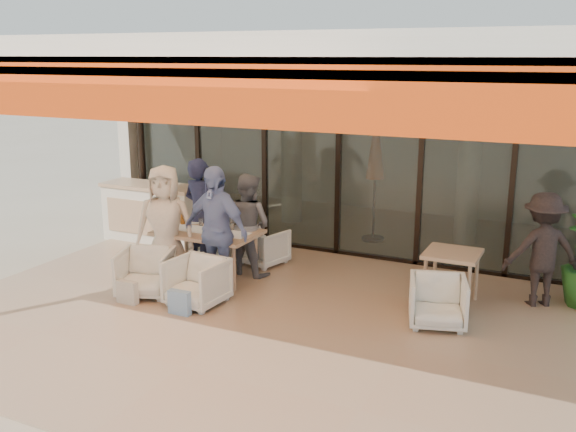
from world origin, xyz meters
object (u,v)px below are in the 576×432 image
object	(u,v)px
diner_cream	(165,226)
standing_woman	(542,250)
side_chair	(438,300)
diner_navy	(200,213)
diner_periwinkle	(216,231)
dining_table	(208,235)
chair_near_right	(197,280)
host_counter	(153,212)
chair_far_right	(264,245)
chair_far_left	(218,238)
diner_grey	(248,225)
side_table	(452,260)
chair_near_left	(145,271)

from	to	relation	value
diner_cream	standing_woman	world-z (taller)	diner_cream
side_chair	diner_navy	bearing A→B (deg)	153.61
diner_navy	diner_periwinkle	world-z (taller)	diner_periwinkle
dining_table	chair_near_right	distance (m)	1.10
side_chair	standing_woman	bearing A→B (deg)	33.42
host_counter	standing_woman	xyz separation A→B (m)	(6.49, -0.25, 0.24)
side_chair	dining_table	bearing A→B (deg)	159.65
chair_near_right	side_chair	size ratio (longest dim) A/B	1.03
chair_near_right	diner_cream	distance (m)	1.11
chair_far_right	diner_cream	distance (m)	1.72
chair_far_left	chair_far_right	distance (m)	0.84
chair_near_right	diner_grey	bearing A→B (deg)	94.34
dining_table	side_chair	world-z (taller)	dining_table
chair_near_right	side_table	size ratio (longest dim) A/B	0.95
chair_far_left	chair_far_right	size ratio (longest dim) A/B	1.01
diner_grey	standing_woman	distance (m)	4.13
host_counter	chair_far_left	xyz separation A→B (m)	(1.55, -0.32, -0.20)
dining_table	diner_periwinkle	distance (m)	0.66
chair_near_right	standing_woman	distance (m)	4.56
dining_table	chair_far_right	distance (m)	1.10
diner_periwinkle	standing_woman	bearing A→B (deg)	28.58
diner_grey	side_table	distance (m)	3.04
host_counter	diner_grey	world-z (taller)	diner_grey
side_chair	side_table	bearing A→B (deg)	73.55
diner_periwinkle	chair_far_left	bearing A→B (deg)	129.78
host_counter	diner_navy	xyz separation A→B (m)	(1.55, -0.82, 0.33)
standing_woman	side_table	bearing A→B (deg)	-1.79
chair_near_right	side_chair	bearing A→B (deg)	17.68
chair_far_right	side_table	world-z (taller)	side_table
chair_near_left	side_chair	distance (m)	3.94
side_chair	chair_near_left	bearing A→B (deg)	174.07
diner_grey	side_table	world-z (taller)	diner_grey
dining_table	chair_far_left	distance (m)	1.09
diner_periwinkle	side_chair	bearing A→B (deg)	12.96
diner_navy	side_chair	distance (m)	3.97
diner_cream	standing_woman	distance (m)	5.15
host_counter	chair_far_right	distance (m)	2.42
diner_cream	diner_periwinkle	world-z (taller)	diner_periwinkle
chair_near_right	chair_far_left	bearing A→B (deg)	118.19
host_counter	chair_near_right	bearing A→B (deg)	-42.78
side_table	diner_periwinkle	bearing A→B (deg)	-162.29
diner_cream	standing_woman	size ratio (longest dim) A/B	1.14
diner_navy	standing_woman	distance (m)	4.97
diner_navy	chair_near_right	bearing A→B (deg)	135.85
chair_far_left	diner_periwinkle	distance (m)	1.73
diner_cream	side_chair	bearing A→B (deg)	-17.72
chair_near_right	diner_grey	distance (m)	1.46
host_counter	chair_far_left	distance (m)	1.60
chair_far_left	standing_woman	bearing A→B (deg)	-175.84
chair_far_left	standing_woman	size ratio (longest dim) A/B	0.43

